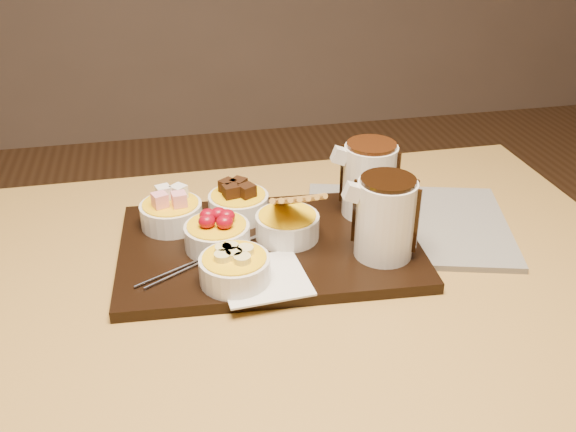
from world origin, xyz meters
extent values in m
cube|color=#AF8841|center=(0.00, 0.00, 0.73)|extent=(1.20, 0.80, 0.04)
cylinder|color=#AF8841|center=(0.54, 0.34, 0.35)|extent=(0.06, 0.06, 0.71)
cube|color=black|center=(0.03, 0.08, 0.76)|extent=(0.48, 0.33, 0.02)
cube|color=white|center=(0.00, -0.02, 0.77)|extent=(0.13, 0.13, 0.00)
cylinder|color=silver|center=(-0.12, 0.16, 0.79)|extent=(0.10, 0.10, 0.04)
cylinder|color=silver|center=(0.00, 0.17, 0.79)|extent=(0.10, 0.10, 0.04)
cylinder|color=silver|center=(-0.05, 0.08, 0.79)|extent=(0.10, 0.10, 0.04)
cylinder|color=silver|center=(0.06, 0.09, 0.79)|extent=(0.10, 0.10, 0.04)
cylinder|color=silver|center=(-0.04, -0.02, 0.79)|extent=(0.10, 0.10, 0.04)
cylinder|color=silver|center=(0.19, 0.01, 0.83)|extent=(0.09, 0.09, 0.12)
cylinder|color=silver|center=(0.21, 0.14, 0.83)|extent=(0.09, 0.09, 0.12)
cube|color=beige|center=(0.27, 0.11, 0.76)|extent=(0.39, 0.35, 0.01)
camera|label=1|loc=(-0.12, -0.76, 1.29)|focal=40.00mm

